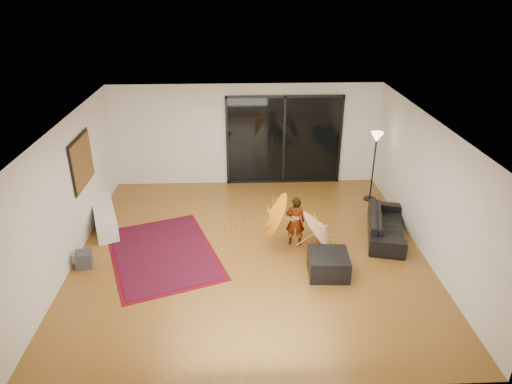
{
  "coord_description": "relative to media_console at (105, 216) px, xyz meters",
  "views": [
    {
      "loc": [
        -0.22,
        -7.96,
        5.13
      ],
      "look_at": [
        0.14,
        0.52,
        1.1
      ],
      "focal_mm": 32.0,
      "sensor_mm": 36.0,
      "label": 1
    }
  ],
  "objects": [
    {
      "name": "wall_right",
      "position": [
        6.75,
        -1.2,
        1.11
      ],
      "size": [
        0.0,
        7.0,
        7.0
      ],
      "primitive_type": "plane",
      "rotation": [
        1.57,
        0.0,
        -1.57
      ],
      "color": "silver",
      "rests_on": "floor"
    },
    {
      "name": "ceiling",
      "position": [
        3.25,
        -1.2,
        2.46
      ],
      "size": [
        7.0,
        7.0,
        0.0
      ],
      "primitive_type": "plane",
      "rotation": [
        3.14,
        0.0,
        0.0
      ],
      "color": "white",
      "rests_on": "wall_back"
    },
    {
      "name": "wall_front",
      "position": [
        3.25,
        -4.7,
        1.11
      ],
      "size": [
        7.0,
        0.0,
        7.0
      ],
      "primitive_type": "plane",
      "rotation": [
        -1.57,
        0.0,
        0.0
      ],
      "color": "silver",
      "rests_on": "floor"
    },
    {
      "name": "ottoman",
      "position": [
        4.69,
        -2.04,
        -0.03
      ],
      "size": [
        0.78,
        0.78,
        0.42
      ],
      "primitive_type": "cube",
      "rotation": [
        0.0,
        0.0,
        -0.06
      ],
      "color": "black",
      "rests_on": "floor"
    },
    {
      "name": "floor",
      "position": [
        3.25,
        -1.2,
        -0.24
      ],
      "size": [
        7.0,
        7.0,
        0.0
      ],
      "primitive_type": "plane",
      "color": "#AE752F",
      "rests_on": "ground"
    },
    {
      "name": "sliding_door",
      "position": [
        4.25,
        2.27,
        0.96
      ],
      "size": [
        3.06,
        0.07,
        2.4
      ],
      "color": "black",
      "rests_on": "wall_back"
    },
    {
      "name": "sofa",
      "position": [
        6.2,
        -0.71,
        0.04
      ],
      "size": [
        1.17,
        2.0,
        0.55
      ],
      "primitive_type": "imported",
      "rotation": [
        0.0,
        0.0,
        1.32
      ],
      "color": "black",
      "rests_on": "floor"
    },
    {
      "name": "speaker",
      "position": [
        0.0,
        -1.61,
        -0.07
      ],
      "size": [
        0.34,
        0.34,
        0.33
      ],
      "primitive_type": "cube",
      "rotation": [
        0.0,
        0.0,
        0.2
      ],
      "color": "#424244",
      "rests_on": "floor"
    },
    {
      "name": "parasol_white",
      "position": [
        4.79,
        -1.11,
        0.27
      ],
      "size": [
        0.76,
        1.0,
        1.0
      ],
      "rotation": [
        0.0,
        0.91,
        0.0
      ],
      "color": "silver",
      "rests_on": "floor"
    },
    {
      "name": "media_console",
      "position": [
        0.0,
        0.0,
        0.0
      ],
      "size": [
        0.97,
        1.76,
        0.48
      ],
      "primitive_type": "cube",
      "rotation": [
        0.0,
        0.0,
        0.33
      ],
      "color": "white",
      "rests_on": "floor"
    },
    {
      "name": "wall_left",
      "position": [
        -0.25,
        -1.2,
        1.11
      ],
      "size": [
        0.0,
        7.0,
        7.0
      ],
      "primitive_type": "plane",
      "rotation": [
        1.57,
        0.0,
        1.57
      ],
      "color": "silver",
      "rests_on": "floor"
    },
    {
      "name": "parasol_orange",
      "position": [
        3.64,
        -1.01,
        0.5
      ],
      "size": [
        0.55,
        0.94,
        0.92
      ],
      "rotation": [
        0.0,
        -1.13,
        0.0
      ],
      "color": "orange",
      "rests_on": "child"
    },
    {
      "name": "persian_rug",
      "position": [
        1.46,
        -1.22,
        -0.23
      ],
      "size": [
        2.82,
        3.3,
        0.02
      ],
      "rotation": [
        0.0,
        0.0,
        0.35
      ],
      "color": "#5E0816",
      "rests_on": "floor"
    },
    {
      "name": "child",
      "position": [
        4.19,
        -0.96,
        0.31
      ],
      "size": [
        0.43,
        0.31,
        1.1
      ],
      "primitive_type": "imported",
      "rotation": [
        0.0,
        0.0,
        3.03
      ],
      "color": "#999999",
      "rests_on": "floor"
    },
    {
      "name": "wall_back",
      "position": [
        3.25,
        2.3,
        1.11
      ],
      "size": [
        7.0,
        0.0,
        7.0
      ],
      "primitive_type": "plane",
      "rotation": [
        1.57,
        0.0,
        0.0
      ],
      "color": "silver",
      "rests_on": "floor"
    },
    {
      "name": "floor_lamp",
      "position": [
        6.35,
        1.09,
        1.16
      ],
      "size": [
        0.3,
        0.3,
        1.77
      ],
      "color": "black",
      "rests_on": "floor"
    },
    {
      "name": "painting",
      "position": [
        -0.21,
        -0.2,
        1.41
      ],
      "size": [
        0.04,
        1.28,
        1.08
      ],
      "color": "black",
      "rests_on": "wall_left"
    }
  ]
}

